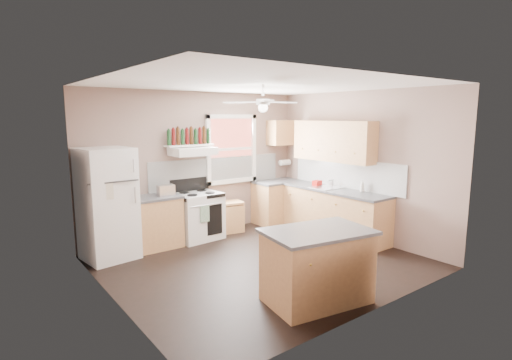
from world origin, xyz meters
TOP-DOWN VIEW (x-y plane):
  - floor at (0.00, 0.00)m, footprint 4.50×4.50m
  - ceiling at (0.00, 0.00)m, footprint 4.50×4.50m
  - wall_back at (0.00, 2.02)m, footprint 4.50×0.05m
  - wall_right at (2.27, 0.00)m, footprint 0.05×4.00m
  - wall_left at (-2.27, 0.00)m, footprint 0.05×4.00m
  - backsplash_back at (0.45, 1.99)m, footprint 2.90×0.03m
  - backsplash_right at (2.23, 0.30)m, footprint 0.03×2.60m
  - window_view at (0.75, 1.98)m, footprint 1.00×0.02m
  - window_frame at (0.75, 1.96)m, footprint 1.16×0.07m
  - refrigerator at (-1.82, 1.63)m, footprint 0.83×0.81m
  - base_cabinet_left at (-1.06, 1.70)m, footprint 0.90×0.60m
  - counter_left at (-1.06, 1.70)m, footprint 0.92×0.62m
  - toaster at (-0.82, 1.65)m, footprint 0.29×0.17m
  - stove at (-0.19, 1.68)m, footprint 0.85×0.70m
  - range_hood at (-0.23, 1.75)m, footprint 0.78×0.50m
  - bottle_shelf at (-0.23, 1.87)m, footprint 0.90×0.26m
  - cart at (0.50, 1.72)m, footprint 0.60×0.46m
  - base_cabinet_corner at (1.75, 1.70)m, footprint 1.00×0.60m
  - base_cabinet_right at (1.95, 0.30)m, footprint 0.60×2.20m
  - counter_corner at (1.75, 1.70)m, footprint 1.02×0.62m
  - counter_right at (1.94, 0.30)m, footprint 0.62×2.22m
  - sink at (1.94, 0.50)m, footprint 0.55×0.45m
  - faucet at (2.10, 0.50)m, footprint 0.03×0.03m
  - upper_cabinet_right at (2.08, 0.50)m, footprint 0.33×1.80m
  - upper_cabinet_corner at (1.95, 1.83)m, footprint 0.60×0.33m
  - paper_towel at (2.07, 1.86)m, footprint 0.26×0.12m
  - island at (-0.28, -1.43)m, footprint 1.31×0.95m
  - island_top at (-0.28, -1.43)m, footprint 1.39×1.03m
  - ceiling_fan_hub at (0.00, 0.00)m, footprint 0.20×0.20m
  - soap_bottle at (2.13, -0.18)m, footprint 0.11×0.10m
  - red_caddy at (1.97, 0.78)m, footprint 0.20×0.14m
  - wine_bottles at (-0.23, 1.87)m, footprint 0.86×0.06m

SIDE VIEW (x-z plane):
  - floor at x=0.00m, z-range 0.00..0.00m
  - cart at x=0.50m, z-range 0.00..0.54m
  - base_cabinet_left at x=-1.06m, z-range 0.00..0.86m
  - stove at x=-0.19m, z-range 0.00..0.86m
  - base_cabinet_corner at x=1.75m, z-range 0.00..0.86m
  - base_cabinet_right at x=1.95m, z-range 0.00..0.86m
  - island at x=-0.28m, z-range 0.00..0.86m
  - counter_left at x=-1.06m, z-range 0.86..0.90m
  - counter_corner at x=1.75m, z-range 0.86..0.90m
  - counter_right at x=1.94m, z-range 0.86..0.90m
  - island_top at x=-0.28m, z-range 0.86..0.90m
  - refrigerator at x=-1.82m, z-range 0.00..1.77m
  - sink at x=1.94m, z-range 0.88..0.91m
  - red_caddy at x=1.97m, z-range 0.90..1.00m
  - faucet at x=2.10m, z-range 0.90..1.04m
  - toaster at x=-0.82m, z-range 0.90..1.08m
  - soap_bottle at x=2.13m, z-range 0.90..1.11m
  - backsplash_back at x=0.45m, z-range 0.90..1.45m
  - backsplash_right at x=2.23m, z-range 0.90..1.45m
  - paper_towel at x=2.07m, z-range 1.19..1.31m
  - wall_back at x=0.00m, z-range 0.00..2.70m
  - wall_right at x=2.27m, z-range 0.00..2.70m
  - wall_left at x=-2.27m, z-range 0.00..2.70m
  - window_view at x=0.75m, z-range 1.00..2.20m
  - window_frame at x=0.75m, z-range 0.92..2.28m
  - range_hood at x=-0.23m, z-range 1.55..1.69m
  - bottle_shelf at x=-0.23m, z-range 1.71..1.73m
  - upper_cabinet_right at x=2.08m, z-range 1.40..2.16m
  - wine_bottles at x=-0.23m, z-range 1.72..2.03m
  - upper_cabinet_corner at x=1.95m, z-range 1.64..2.16m
  - ceiling_fan_hub at x=0.00m, z-range 2.41..2.49m
  - ceiling at x=0.00m, z-range 2.70..2.70m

